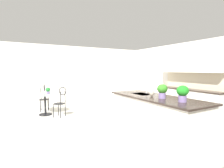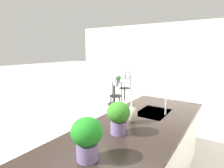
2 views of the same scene
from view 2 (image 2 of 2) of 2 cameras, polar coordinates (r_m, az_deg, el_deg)
The scene contains 11 objects.
ground_plane at distance 3.33m, azimuth -4.82°, elevation -22.25°, with size 40.00×40.00×0.00m, color beige.
wall_left_window at distance 6.69m, azimuth 18.38°, elevation 6.13°, with size 0.12×7.80×2.70m, color silver.
kitchen_island at distance 2.48m, azimuth 7.09°, elevation -22.18°, with size 2.80×1.06×0.92m.
bistro_table at distance 6.08m, azimuth 0.69°, elevation -2.34°, with size 0.80×0.80×0.74m.
chair_near_window at distance 6.59m, azimuth 4.28°, elevation -0.25°, with size 0.51×0.45×1.04m.
chair_by_island at distance 5.38m, azimuth 1.29°, elevation -2.68°, with size 0.54×0.54×1.04m.
sink_faucet at distance 2.65m, azimuth 16.26°, elevation -6.83°, with size 0.02×0.02×0.22m, color #B2B5BA.
potted_plant_on_table at distance 6.00m, azimuth 2.03°, elevation 1.65°, with size 0.17×0.17×0.24m.
potted_plant_counter_near at distance 1.97m, azimuth 2.03°, elevation -9.70°, with size 0.25×0.25×0.35m.
potted_plant_counter_far at distance 1.54m, azimuth -7.75°, elevation -15.61°, with size 0.26×0.26×0.36m.
vase_on_counter at distance 2.30m, azimuth 6.28°, elevation -9.15°, with size 0.13×0.13×0.29m.
Camera 2 is at (2.18, 1.76, 1.80)m, focal length 29.62 mm.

